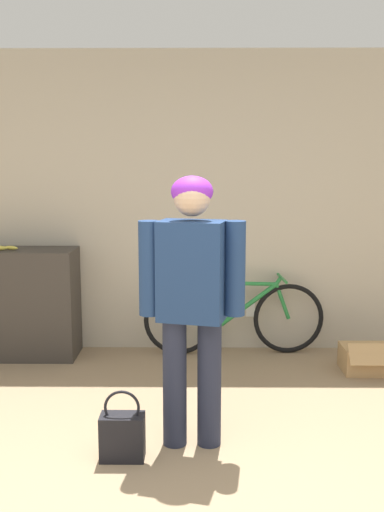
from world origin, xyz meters
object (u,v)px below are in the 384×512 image
at_px(handbag, 122,435).
at_px(cardboard_box, 367,359).
at_px(person, 192,289).
at_px(bicycle, 234,316).

relative_size(handbag, cardboard_box, 1.01).
bearing_deg(person, cardboard_box, 55.54).
xyz_separation_m(handbag, cardboard_box, (1.78, 1.44, -0.04)).
relative_size(bicycle, handbag, 3.86).
bearing_deg(handbag, bicycle, 68.48).
relative_size(person, handbag, 3.91).
xyz_separation_m(bicycle, cardboard_box, (1.04, -0.43, -0.23)).
bearing_deg(bicycle, handbag, -114.77).
height_order(person, bicycle, person).
relative_size(person, bicycle, 1.01).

